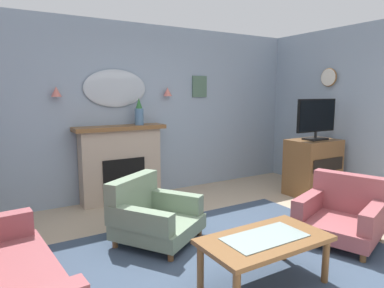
% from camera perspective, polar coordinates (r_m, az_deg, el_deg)
% --- Properties ---
extents(floor, '(7.03, 6.30, 0.10)m').
position_cam_1_polar(floor, '(3.57, 8.31, -19.93)').
color(floor, tan).
rests_on(floor, ground).
extents(wall_back, '(7.03, 0.10, 2.70)m').
position_cam_1_polar(wall_back, '(5.50, -9.65, 5.36)').
color(wall_back, '#8C9EB2').
rests_on(wall_back, ground).
extents(patterned_rug, '(3.20, 2.40, 0.01)m').
position_cam_1_polar(patterned_rug, '(3.68, 6.25, -17.96)').
color(patterned_rug, '#38475B').
rests_on(patterned_rug, ground).
extents(fireplace, '(1.36, 0.36, 1.16)m').
position_cam_1_polar(fireplace, '(5.28, -11.75, -3.37)').
color(fireplace, tan).
rests_on(fireplace, ground).
extents(mantel_vase_right, '(0.13, 0.13, 0.41)m').
position_cam_1_polar(mantel_vase_right, '(5.26, -8.81, 5.12)').
color(mantel_vase_right, '#4C7093').
rests_on(mantel_vase_right, fireplace).
extents(wall_mirror, '(0.96, 0.06, 0.56)m').
position_cam_1_polar(wall_mirror, '(5.30, -12.65, 9.05)').
color(wall_mirror, '#B2BCC6').
extents(wall_sconce_left, '(0.14, 0.14, 0.14)m').
position_cam_1_polar(wall_sconce_left, '(5.04, -21.72, 8.12)').
color(wall_sconce_left, '#D17066').
extents(wall_sconce_right, '(0.14, 0.14, 0.14)m').
position_cam_1_polar(wall_sconce_right, '(5.59, -4.10, 8.68)').
color(wall_sconce_right, '#D17066').
extents(wall_clock, '(0.04, 0.31, 0.31)m').
position_cam_1_polar(wall_clock, '(6.28, 21.85, 10.28)').
color(wall_clock, silver).
extents(framed_picture, '(0.28, 0.03, 0.36)m').
position_cam_1_polar(framed_picture, '(5.97, 1.26, 9.56)').
color(framed_picture, '#4C6B56').
extents(coffee_table, '(1.10, 0.60, 0.45)m').
position_cam_1_polar(coffee_table, '(3.06, 12.03, -15.97)').
color(coffee_table, brown).
rests_on(coffee_table, ground).
extents(armchair_beside_couch, '(1.12, 1.12, 0.71)m').
position_cam_1_polar(armchair_beside_couch, '(3.91, -6.80, -11.55)').
color(armchair_beside_couch, gray).
rests_on(armchair_beside_couch, ground).
extents(armchair_near_fireplace, '(1.04, 1.02, 0.71)m').
position_cam_1_polar(armchair_near_fireplace, '(4.27, 23.72, -10.50)').
color(armchair_near_fireplace, '#934C51').
rests_on(armchair_near_fireplace, ground).
extents(tv_cabinet, '(0.80, 0.57, 0.90)m').
position_cam_1_polar(tv_cabinet, '(5.89, 19.49, -3.65)').
color(tv_cabinet, brown).
rests_on(tv_cabinet, ground).
extents(tv_flatscreen, '(0.84, 0.24, 0.65)m').
position_cam_1_polar(tv_flatscreen, '(5.76, 20.05, 4.07)').
color(tv_flatscreen, black).
rests_on(tv_flatscreen, tv_cabinet).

